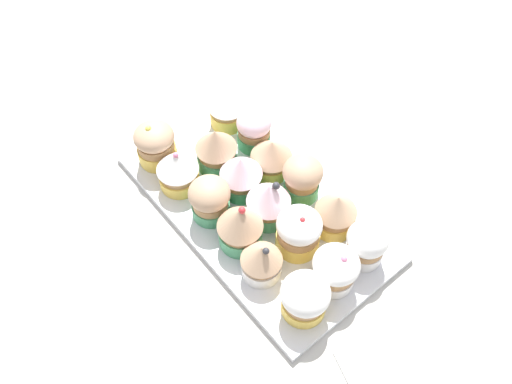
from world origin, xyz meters
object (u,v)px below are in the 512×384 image
Objects in this scene: cupcake_11 at (227,108)px; cupcake_14 at (302,178)px; cupcake_5 at (305,297)px; cupcake_13 at (272,156)px; cupcake_12 at (254,129)px; cupcake_3 at (240,226)px; cupcake_8 at (270,200)px; baking_tray at (256,206)px; cupcake_9 at (298,232)px; cupcake_0 at (155,144)px; cupcake_1 at (178,170)px; cupcake_6 at (217,148)px; cupcake_7 at (243,173)px; cupcake_4 at (262,260)px; cupcake_16 at (366,244)px; cupcake_2 at (210,199)px; cupcake_10 at (336,268)px; cupcake_15 at (336,212)px.

cupcake_14 is (18.14, -0.32, 0.49)cm from cupcake_11.
cupcake_5 and cupcake_13 have the same top height.
cupcake_12 is 11.89cm from cupcake_14.
cupcake_3 is 1.23× the size of cupcake_11.
cupcake_12 is (-11.87, 6.75, -0.33)cm from cupcake_8.
cupcake_9 reaches higher than baking_tray.
cupcake_0 is at bearing -93.87° from cupcake_11.
cupcake_14 is (-0.70, 12.03, -0.12)cm from cupcake_3.
cupcake_8 is at bearing 6.90° from baking_tray.
cupcake_1 is (6.16, -0.20, -0.10)cm from cupcake_0.
cupcake_9 is at bearing -25.37° from cupcake_13.
cupcake_11 is at bearing 86.13° from cupcake_0.
cupcake_6 is 5.96cm from cupcake_7.
cupcake_16 is (7.13, 12.30, 0.22)cm from cupcake_4.
cupcake_9 reaches higher than cupcake_2.
cupcake_3 is 17.10cm from cupcake_16.
cupcake_14 is at bearing 33.79° from cupcake_0.
cupcake_3 reaches higher than cupcake_8.
cupcake_11 is 12.05cm from cupcake_13.
baking_tray is 10.44cm from cupcake_6.
cupcake_9 is (12.47, -0.38, -0.03)cm from cupcake_7.
cupcake_8 is 1.06× the size of cupcake_14.
cupcake_10 is (32.44, 6.55, -0.27)cm from cupcake_0.
cupcake_15 is at bearing 1.39° from cupcake_13.
cupcake_10 is 0.98× the size of cupcake_12.
cupcake_15 reaches higher than cupcake_16.
baking_tray is at bearing 179.31° from cupcake_9.
cupcake_12 reaches higher than cupcake_5.
cupcake_16 is (12.70, 11.44, -0.41)cm from cupcake_3.
cupcake_7 is (-0.55, 6.34, 0.07)cm from cupcake_2.
cupcake_11 is at bearing 168.36° from cupcake_10.
cupcake_15 is at bearing 85.68° from cupcake_4.
cupcake_5 is 26.64cm from cupcake_6.
cupcake_8 reaches higher than cupcake_9.
cupcake_13 is 0.90× the size of cupcake_14.
cupcake_9 reaches higher than cupcake_7.
baking_tray is at bearing -4.61° from cupcake_7.
cupcake_0 reaches higher than baking_tray.
cupcake_9 is at bearing -98.49° from cupcake_15.
cupcake_4 is 1.03× the size of cupcake_13.
cupcake_4 is 14.22cm from cupcake_16.
cupcake_12 is at bearing 142.08° from baking_tray.
cupcake_6 is 13.61cm from cupcake_14.
cupcake_4 reaches higher than baking_tray.
cupcake_7 reaches higher than cupcake_4.
cupcake_0 is at bearing -146.21° from cupcake_14.
cupcake_0 is 26.07cm from cupcake_9.
cupcake_5 is at bearing -12.84° from cupcake_6.
cupcake_11 is at bearing 178.99° from cupcake_14.
cupcake_8 is at bearing 156.37° from cupcake_5.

